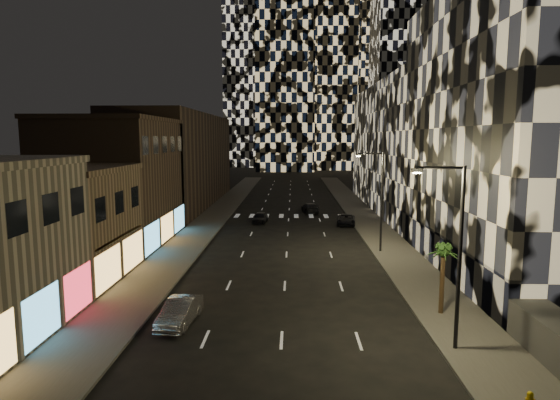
# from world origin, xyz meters

# --- Properties ---
(sidewalk_left) EXTENTS (4.00, 120.00, 0.15)m
(sidewalk_left) POSITION_xyz_m (-10.00, 50.00, 0.07)
(sidewalk_left) COLOR #47443F
(sidewalk_left) RESTS_ON ground
(sidewalk_right) EXTENTS (4.00, 120.00, 0.15)m
(sidewalk_right) POSITION_xyz_m (10.00, 50.00, 0.07)
(sidewalk_right) COLOR #47443F
(sidewalk_right) RESTS_ON ground
(curb_left) EXTENTS (0.20, 120.00, 0.15)m
(curb_left) POSITION_xyz_m (-7.90, 50.00, 0.07)
(curb_left) COLOR #4C4C47
(curb_left) RESTS_ON ground
(curb_right) EXTENTS (0.20, 120.00, 0.15)m
(curb_right) POSITION_xyz_m (7.90, 50.00, 0.07)
(curb_right) COLOR #4C4C47
(curb_right) RESTS_ON ground
(retail_tan) EXTENTS (10.00, 10.00, 8.00)m
(retail_tan) POSITION_xyz_m (-17.00, 21.00, 4.00)
(retail_tan) COLOR #7E634B
(retail_tan) RESTS_ON ground
(retail_brown) EXTENTS (10.00, 15.00, 12.00)m
(retail_brown) POSITION_xyz_m (-17.00, 33.50, 6.00)
(retail_brown) COLOR #473628
(retail_brown) RESTS_ON ground
(retail_filler_left) EXTENTS (10.00, 40.00, 14.00)m
(retail_filler_left) POSITION_xyz_m (-17.00, 60.00, 7.00)
(retail_filler_left) COLOR #473628
(retail_filler_left) RESTS_ON ground
(midrise_right) EXTENTS (16.00, 25.00, 22.00)m
(midrise_right) POSITION_xyz_m (20.00, 24.50, 11.00)
(midrise_right) COLOR #232326
(midrise_right) RESTS_ON ground
(midrise_base) EXTENTS (0.60, 25.00, 3.00)m
(midrise_base) POSITION_xyz_m (12.30, 24.50, 1.50)
(midrise_base) COLOR #383838
(midrise_base) RESTS_ON ground
(midrise_filler_right) EXTENTS (16.00, 40.00, 18.00)m
(midrise_filler_right) POSITION_xyz_m (20.00, 57.00, 9.00)
(midrise_filler_right) COLOR #232326
(midrise_filler_right) RESTS_ON ground
(tower_right_mid) EXTENTS (20.00, 20.00, 100.00)m
(tower_right_mid) POSITION_xyz_m (35.00, 135.00, 50.00)
(tower_right_mid) COLOR black
(tower_right_mid) RESTS_ON ground
(tower_left_back) EXTENTS (24.00, 24.00, 120.00)m
(tower_left_back) POSITION_xyz_m (-12.00, 165.00, 60.00)
(tower_left_back) COLOR black
(tower_left_back) RESTS_ON ground
(tower_center_low) EXTENTS (18.00, 18.00, 95.00)m
(tower_center_low) POSITION_xyz_m (-2.00, 140.00, 47.50)
(tower_center_low) COLOR black
(tower_center_low) RESTS_ON ground
(streetlight_near) EXTENTS (2.55, 0.25, 9.00)m
(streetlight_near) POSITION_xyz_m (8.35, 10.00, 5.35)
(streetlight_near) COLOR black
(streetlight_near) RESTS_ON sidewalk_right
(streetlight_far) EXTENTS (2.55, 0.25, 9.00)m
(streetlight_far) POSITION_xyz_m (8.35, 30.00, 5.35)
(streetlight_far) COLOR black
(streetlight_far) RESTS_ON sidewalk_right
(car_silver_parked) EXTENTS (1.91, 4.43, 1.42)m
(car_silver_parked) POSITION_xyz_m (-5.80, 12.94, 0.71)
(car_silver_parked) COLOR #9C9BA0
(car_silver_parked) RESTS_ON ground
(car_dark_midlane) EXTENTS (1.94, 4.02, 1.32)m
(car_dark_midlane) POSITION_xyz_m (-3.50, 44.78, 0.66)
(car_dark_midlane) COLOR black
(car_dark_midlane) RESTS_ON ground
(car_dark_oncoming) EXTENTS (2.59, 5.02, 1.39)m
(car_dark_oncoming) POSITION_xyz_m (2.97, 52.74, 0.70)
(car_dark_oncoming) COLOR black
(car_dark_oncoming) RESTS_ON ground
(car_dark_rightlane) EXTENTS (2.69, 4.80, 1.27)m
(car_dark_rightlane) POSITION_xyz_m (7.00, 43.69, 0.63)
(car_dark_rightlane) COLOR black
(car_dark_rightlane) RESTS_ON ground
(fire_hydrant) EXTENTS (0.34, 0.32, 0.69)m
(fire_hydrant) POSITION_xyz_m (9.67, 4.84, 0.47)
(fire_hydrant) COLOR gold
(fire_hydrant) RESTS_ON sidewalk_right
(palm_tree) EXTENTS (2.13, 2.14, 4.21)m
(palm_tree) POSITION_xyz_m (9.35, 14.71, 3.62)
(palm_tree) COLOR #47331E
(palm_tree) RESTS_ON sidewalk_right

